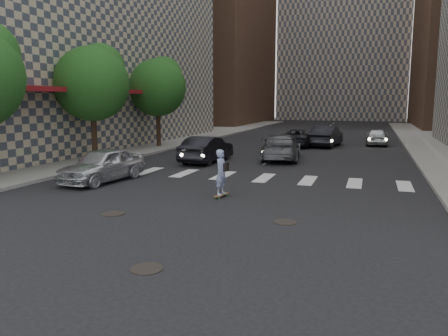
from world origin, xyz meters
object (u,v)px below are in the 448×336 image
Objects in this scene: traffic_car_b at (281,147)px; traffic_car_d at (377,136)px; tree_b at (94,80)px; skateboarder at (222,172)px; traffic_car_c at (298,138)px; tree_c at (159,85)px; traffic_car_a at (207,149)px; silver_sedan at (103,165)px; traffic_car_e at (326,136)px.

traffic_car_d is (5.55, 10.86, -0.08)m from traffic_car_b.
tree_b reaches higher than skateboarder.
traffic_car_d reaches higher than traffic_car_c.
traffic_car_a is (6.10, -6.14, -3.90)m from tree_c.
silver_sedan reaches higher than traffic_car_d.
tree_b is 12.43m from skateboarder.
traffic_car_d is (15.50, 7.18, -3.95)m from tree_c.
tree_c is 1.62× the size of traffic_car_d.
silver_sedan is (3.95, -5.28, -3.90)m from tree_b.
tree_c is at bearing 26.36° from traffic_car_d.
silver_sedan is at bearing 72.94° from traffic_car_c.
skateboarder is 0.33× the size of traffic_car_b.
silver_sedan is 0.91× the size of traffic_car_e.
tree_c is 14.40m from silver_sedan.
silver_sedan is 18.45m from traffic_car_c.
tree_b is at bearing 16.53° from traffic_car_b.
tree_b is at bearing 52.71° from traffic_car_c.
silver_sedan is at bearing 62.07° from traffic_car_d.
traffic_car_b reaches higher than traffic_car_d.
traffic_car_c is (3.59, 10.39, -0.08)m from traffic_car_a.
skateboarder is 19.49m from traffic_car_e.
skateboarder is 9.22m from traffic_car_a.
tree_b is 3.74× the size of skateboarder.
traffic_car_d is at bearing 85.75° from skateboarder.
traffic_car_d is at bearing 67.53° from silver_sedan.
silver_sedan is 1.07× the size of traffic_car_d.
tree_b is at bearing -90.00° from tree_c.
tree_c reaches higher than traffic_car_e.
traffic_car_d is at bearing 44.40° from tree_b.
tree_b is 1.62× the size of traffic_car_d.
traffic_car_e is (1.86, 19.40, -0.14)m from skateboarder.
traffic_car_e reaches higher than traffic_car_b.
skateboarder is 0.40× the size of silver_sedan.
tree_c reaches higher than traffic_car_d.
traffic_car_c is at bearing -106.02° from traffic_car_a.
tree_c is 11.31m from traffic_car_c.
tree_c is 1.24× the size of traffic_car_b.
traffic_car_b is (9.95, 4.32, -3.87)m from tree_b.
traffic_car_c is 6.50m from traffic_car_d.
silver_sedan is 0.96× the size of traffic_car_a.
tree_b is 1.37× the size of traffic_car_c.
traffic_car_e is at bearing 22.47° from tree_c.
tree_c is at bearing 90.00° from tree_b.
tree_b is 11.52m from traffic_car_b.
silver_sedan is at bearing 178.26° from skateboarder.
traffic_car_b reaches higher than silver_sedan.
traffic_car_a is 0.95× the size of traffic_car_e.
traffic_car_e is at bearing -108.83° from traffic_car_b.
tree_c is 3.74× the size of skateboarder.
traffic_car_b is (0.06, 10.86, -0.15)m from skateboarder.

